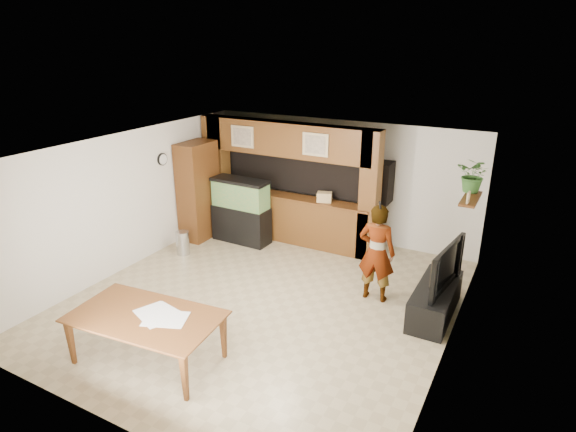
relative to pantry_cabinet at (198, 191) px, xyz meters
The scene contains 22 objects.
floor 3.38m from the pantry_cabinet, 32.61° to the right, with size 6.50×6.50×0.00m, color tan.
ceiling 3.55m from the pantry_cabinet, 32.61° to the right, with size 6.50×6.50×0.00m, color white.
wall_back 3.11m from the pantry_cabinet, 29.42° to the left, with size 6.00×6.00×0.00m, color silver.
wall_left 1.77m from the pantry_cabinet, 99.85° to the right, with size 6.50×6.50×0.00m, color silver.
wall_right 5.96m from the pantry_cabinet, 16.86° to the right, with size 6.50×6.50×0.00m, color silver.
partition 1.99m from the pantry_cabinet, 27.44° to the left, with size 4.20×0.99×2.60m.
wall_clock 1.14m from the pantry_cabinet, 110.06° to the right, with size 0.05×0.25×0.25m.
wall_shelf 5.59m from the pantry_cabinet, ahead, with size 0.25×0.90×0.04m, color brown.
pantry_cabinet is the anchor object (origin of this frame).
trash_can 1.27m from the pantry_cabinet, 74.02° to the right, with size 0.27×0.27×0.49m, color #B2B2B7.
aquarium 1.05m from the pantry_cabinet, 13.14° to the left, with size 1.27×0.48×1.41m.
tv_stand 5.47m from the pantry_cabinet, ahead, with size 0.57×1.54×0.51m, color black.
television 5.42m from the pantry_cabinet, ahead, with size 1.29×0.17×0.74m, color black.
photo_frame 5.60m from the pantry_cabinet, ahead, with size 0.03×0.14×0.19m, color tan.
potted_plant 5.63m from the pantry_cabinet, ahead, with size 0.54×0.47×0.60m, color #346829.
person 4.40m from the pantry_cabinet, 10.23° to the right, with size 0.62×0.41×1.70m, color #9A7A54.
microphone 4.52m from the pantry_cabinet, 12.13° to the right, with size 0.03×0.03×0.15m, color black.
dining_table 4.54m from the pantry_cabinet, 61.23° to the right, with size 2.03×1.13×0.72m, color brown.
newspaper_a 4.56m from the pantry_cabinet, 57.29° to the right, with size 0.56×0.40×0.01m, color silver.
newspaper_b 4.44m from the pantry_cabinet, 59.28° to the right, with size 0.57×0.42×0.01m, color silver.
newspaper_c 4.40m from the pantry_cabinet, 58.25° to the right, with size 0.50×0.36×0.01m, color silver.
counter_box 2.78m from the pantry_cabinet, 15.06° to the left, with size 0.30×0.20×0.20m, color tan.
Camera 1 is at (3.78, -6.15, 4.20)m, focal length 30.00 mm.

